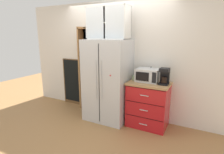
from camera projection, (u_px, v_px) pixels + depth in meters
ground_plane at (108, 117)px, 4.08m from camera, size 10.59×10.59×0.00m
wall_back_cream at (116, 59)px, 4.13m from camera, size 4.90×0.10×2.55m
refrigerator at (108, 80)px, 3.87m from camera, size 0.91×0.74×1.73m
pantry_shelf_column at (89, 69)px, 4.42m from camera, size 0.46×0.25×2.01m
counter_cabinet at (148, 104)px, 3.63m from camera, size 0.80×0.58×0.91m
microwave at (148, 75)px, 3.57m from camera, size 0.44×0.33×0.26m
coffee_maker at (164, 76)px, 3.37m from camera, size 0.17×0.20×0.31m
mug_sage at (134, 78)px, 3.70m from camera, size 0.12×0.08×0.09m
mug_navy at (150, 80)px, 3.55m from camera, size 0.11×0.08×0.10m
bottle_clear at (151, 75)px, 3.57m from camera, size 0.07×0.07×0.30m
upper_cabinet at (109, 23)px, 3.64m from camera, size 0.87×0.32×0.64m
chalkboard_menu at (73, 82)px, 4.79m from camera, size 0.60×0.04×1.21m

